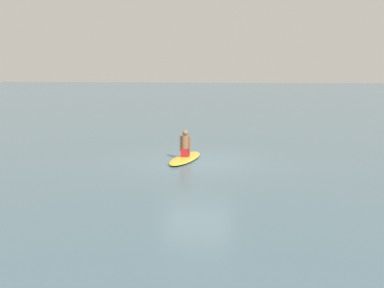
{
  "coord_description": "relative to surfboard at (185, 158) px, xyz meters",
  "views": [
    {
      "loc": [
        -15.91,
        -4.08,
        3.05
      ],
      "look_at": [
        0.02,
        0.22,
        0.63
      ],
      "focal_mm": 43.39,
      "sensor_mm": 36.0,
      "label": 1
    }
  ],
  "objects": [
    {
      "name": "surfboard",
      "position": [
        0.0,
        0.0,
        0.0
      ],
      "size": [
        3.03,
        0.81,
        0.12
      ],
      "primitive_type": "ellipsoid",
      "rotation": [
        0.0,
        0.0,
        -0.0
      ],
      "color": "gold",
      "rests_on": "ground"
    },
    {
      "name": "ground_plane",
      "position": [
        -0.22,
        -0.53,
        -0.06
      ],
      "size": [
        400.0,
        400.0,
        0.0
      ],
      "primitive_type": "plane",
      "color": "slate"
    },
    {
      "name": "person_paddler",
      "position": [
        0.0,
        0.0,
        0.5
      ],
      "size": [
        0.32,
        0.42,
        0.98
      ],
      "rotation": [
        0.0,
        0.0,
        -0.0
      ],
      "color": "#A51E23",
      "rests_on": "surfboard"
    }
  ]
}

